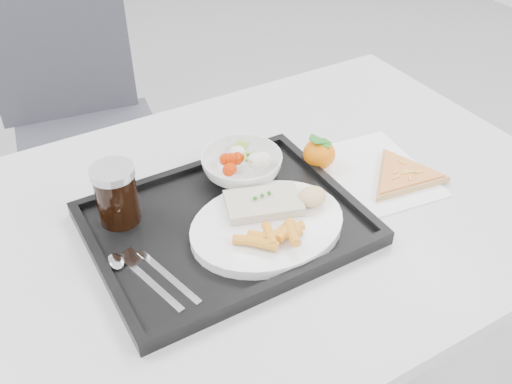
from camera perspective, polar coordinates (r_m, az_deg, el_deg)
name	(u,v)px	position (r m, az deg, el deg)	size (l,w,h in m)	color
table	(253,235)	(1.08, -0.30, -4.36)	(1.20, 0.80, 0.75)	silver
chair	(79,111)	(1.82, -17.27, 7.77)	(0.48, 0.48, 0.93)	#383840
tray	(226,225)	(0.99, -3.03, -3.32)	(0.45, 0.35, 0.03)	black
dinner_plate	(267,226)	(0.96, 1.14, -3.42)	(0.27, 0.27, 0.02)	white
fish_fillet	(263,203)	(0.98, 0.75, -1.10)	(0.15, 0.11, 0.02)	beige
bread_roll	(312,197)	(0.99, 5.65, -0.45)	(0.05, 0.05, 0.03)	#D9C277
salad_bowl	(242,166)	(1.07, -1.44, 2.62)	(0.15, 0.15, 0.05)	white
cola_glass	(116,194)	(0.98, -13.80, -0.15)	(0.07, 0.07, 0.11)	black
cutlery	(143,272)	(0.91, -11.27, -7.81)	(0.10, 0.17, 0.01)	silver
napkin	(361,176)	(1.13, 10.42, 1.58)	(0.28, 0.27, 0.00)	white
tangerine	(319,154)	(1.12, 6.33, 3.82)	(0.08, 0.08, 0.07)	orange
pizza_slice	(403,175)	(1.13, 14.48, 1.64)	(0.25, 0.25, 0.02)	tan
carrot_pile	(275,235)	(0.92, 1.94, -4.31)	(0.12, 0.08, 0.02)	orange
salad_contents	(243,160)	(1.07, -1.29, 3.24)	(0.10, 0.09, 0.03)	#B52400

